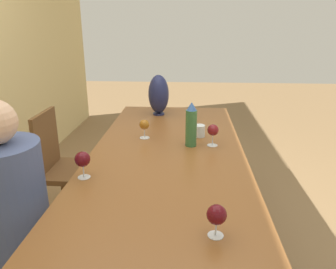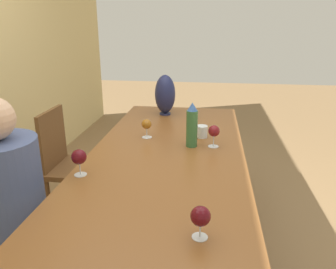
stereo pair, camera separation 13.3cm
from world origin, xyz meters
The scene contains 12 objects.
ground_plane centered at (0.00, 0.00, 0.00)m, with size 14.00×14.00×0.00m, color olive.
dining_table centered at (0.00, 0.00, 0.70)m, with size 2.41×0.97×0.77m.
water_bottle centered at (0.18, -0.15, 0.91)m, with size 0.07×0.07×0.30m.
water_tumbler centered at (0.37, -0.21, 0.81)m, with size 0.08×0.08×0.08m.
vase centered at (0.93, 0.14, 0.95)m, with size 0.18×0.18×0.35m.
wine_glass_0 centered at (0.31, 0.18, 0.86)m, with size 0.07×0.07×0.13m.
wine_glass_1 centered at (-0.79, -0.24, 0.86)m, with size 0.08×0.08×0.13m.
wine_glass_2 centered at (0.19, -0.29, 0.87)m, with size 0.08×0.08×0.15m.
wine_glass_3 centered at (-0.33, 0.42, 0.87)m, with size 0.08×0.08×0.15m.
chair_near centered at (-0.48, 0.84, 0.48)m, with size 0.44×0.44×0.90m.
chair_far centered at (0.44, 0.84, 0.48)m, with size 0.44×0.44×0.90m.
person_near centered at (-0.48, 0.75, 0.64)m, with size 0.38×0.38×1.22m.
Camera 1 is at (-1.86, -0.13, 1.55)m, focal length 35.00 mm.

